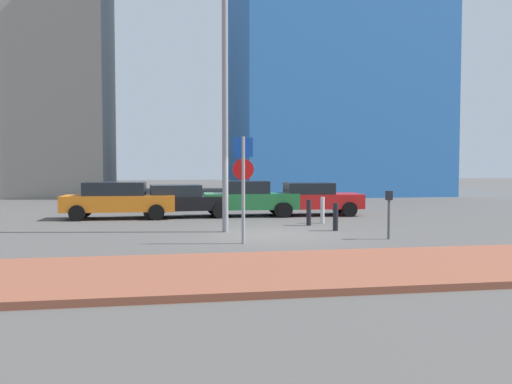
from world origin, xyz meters
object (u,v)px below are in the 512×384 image
street_lamp (225,81)px  traffic_bollard_far (322,210)px  parked_car_green (250,198)px  parking_meter (389,208)px  traffic_bollard_near (309,213)px  parked_car_orange (118,199)px  parked_car_black (182,200)px  parked_car_red (311,198)px  traffic_bollard_mid (336,217)px  parking_sign_post (243,176)px

street_lamp → traffic_bollard_far: 6.34m
parked_car_green → street_lamp: street_lamp is taller
parking_meter → traffic_bollard_near: bearing=109.0°
parked_car_orange → parking_meter: parked_car_orange is taller
parked_car_black → parked_car_red: parked_car_red is taller
street_lamp → traffic_bollard_near: 5.74m
traffic_bollard_near → traffic_bollard_far: traffic_bollard_far is taller
traffic_bollard_far → parking_meter: bearing=-82.0°
traffic_bollard_mid → parking_meter: bearing=-68.2°
street_lamp → traffic_bollard_far: bearing=27.0°
parking_meter → traffic_bollard_near: parking_meter is taller
parking_sign_post → parked_car_black: bearing=99.5°
traffic_bollard_mid → traffic_bollard_far: size_ratio=0.94×
parked_car_green → parking_meter: bearing=-70.0°
parked_car_orange → traffic_bollard_far: 8.42m
parked_car_green → parking_meter: 8.53m
parked_car_red → parking_meter: 7.91m
parking_sign_post → parking_meter: 4.58m
parked_car_orange → traffic_bollard_mid: (7.54, -5.54, -0.32)m
traffic_bollard_near → traffic_bollard_mid: bearing=-74.9°
traffic_bollard_near → traffic_bollard_mid: (0.46, -1.71, -0.01)m
parking_sign_post → traffic_bollard_far: (3.81, 4.84, -1.42)m
parked_car_green → traffic_bollard_near: (1.54, -4.00, -0.30)m
parked_car_green → parking_sign_post: parking_sign_post is taller
parked_car_green → parked_car_red: parked_car_green is taller
parked_car_red → parked_car_black: bearing=179.4°
parked_car_orange → parked_car_black: parked_car_orange is taller
parked_car_orange → parking_sign_post: size_ratio=1.52×
parked_car_green → traffic_bollard_mid: 6.06m
traffic_bollard_near → parked_car_red: bearing=73.3°
parked_car_orange → parking_meter: bearing=-42.8°
parking_sign_post → traffic_bollard_mid: parking_sign_post is taller
parked_car_red → street_lamp: bearing=-130.0°
traffic_bollard_far → traffic_bollard_near: bearing=-137.7°
parking_sign_post → traffic_bollard_mid: (3.55, 2.47, -1.45)m
parking_meter → street_lamp: street_lamp is taller
parked_car_red → parking_sign_post: (-4.25, -8.08, 1.17)m
parked_car_orange → street_lamp: bearing=-53.7°
parking_meter → street_lamp: size_ratio=0.17×
parked_car_red → parking_sign_post: bearing=-117.8°
parking_sign_post → traffic_bollard_far: parking_sign_post is taller
street_lamp → parked_car_orange: bearing=126.3°
parked_car_orange → parked_car_black: size_ratio=1.10×
parking_meter → traffic_bollard_mid: size_ratio=1.55×
parked_car_orange → traffic_bollard_mid: parked_car_orange is taller
street_lamp → parked_car_green: bearing=72.3°
parked_car_black → parked_car_red: bearing=-0.6°
parked_car_black → traffic_bollard_mid: parked_car_black is taller
parked_car_red → street_lamp: 8.09m
parked_car_green → street_lamp: 7.04m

